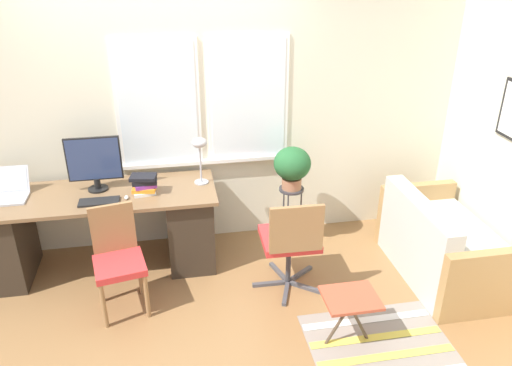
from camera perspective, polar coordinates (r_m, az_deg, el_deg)
name	(u,v)px	position (r m, az deg, el deg)	size (l,w,h in m)	color
ground_plane	(177,282)	(4.55, -8.99, -11.10)	(14.00, 14.00, 0.00)	olive
wall_back_with_window	(165,109)	(4.64, -10.31, 8.34)	(9.00, 0.12, 2.70)	beige
wall_right_with_picture	(499,118)	(4.79, 26.02, 6.70)	(0.08, 9.00, 2.70)	beige
desk	(99,229)	(4.67, -17.51, -5.06)	(2.09, 0.70, 0.75)	brown
laptop	(5,192)	(4.71, -26.72, -0.94)	(0.36, 0.33, 0.23)	#B7B7BC
monitor	(94,162)	(4.48, -18.00, 2.25)	(0.46, 0.17, 0.48)	black
keyboard	(99,202)	(4.35, -17.50, -2.04)	(0.33, 0.14, 0.02)	black
mouse	(126,197)	(4.34, -14.59, -1.61)	(0.03, 0.06, 0.03)	silver
desk_lamp	(200,148)	(4.39, -6.45, 3.98)	(0.13, 0.13, 0.43)	#ADADB2
book_stack	(144,184)	(4.37, -12.64, -0.14)	(0.24, 0.18, 0.17)	white
desk_chair_wooden	(118,257)	(4.13, -15.51, -8.16)	(0.45, 0.46, 0.87)	olive
office_chair_swivel	(291,241)	(4.15, 4.03, -6.58)	(0.59, 0.61, 0.89)	#47474C
couch_loveseat	(442,247)	(4.74, 20.50, -6.88)	(0.75, 1.29, 0.75)	beige
plant_stand	(291,196)	(4.74, 4.04, -1.52)	(0.24, 0.24, 0.62)	#333338
potted_plant	(292,165)	(4.60, 4.16, 2.03)	(0.34, 0.34, 0.41)	#9E6B4C
floor_rug_striped	(381,347)	(4.00, 14.12, -17.70)	(1.06, 0.88, 0.01)	gray
folding_stool	(350,301)	(3.75, 10.74, -13.13)	(0.39, 0.33, 0.42)	#B24C33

